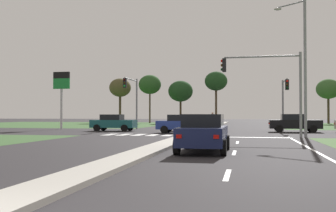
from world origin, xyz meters
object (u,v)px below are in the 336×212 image
Objects in this scene: traffic_signal_far_right at (284,95)px; street_lamp_second at (302,60)px; pedestrian_at_median at (213,118)px; treeline_second at (150,85)px; car_blue_fifth at (181,124)px; car_black_sixth at (295,123)px; car_navy_fourth at (204,133)px; traffic_signal_near_right at (270,78)px; treeline_near at (120,88)px; fuel_price_totem at (61,87)px; car_silver_near at (203,120)px; treeline_fifth at (328,89)px; treeline_fourth at (216,81)px; car_teal_third at (113,123)px; car_red_second at (195,123)px; traffic_signal_far_left at (132,94)px; treeline_third at (181,91)px.

street_lamp_second reaches higher than traffic_signal_far_right.
pedestrian_at_median is 0.19× the size of treeline_second.
car_black_sixth is (9.57, 3.76, 0.02)m from car_blue_fifth.
car_navy_fourth is 12.38m from traffic_signal_near_right.
car_blue_fifth is at bearing 144.67° from traffic_signal_near_right.
treeline_near reaches higher than car_black_sixth.
car_navy_fourth is 28.67m from fuel_price_totem.
car_navy_fourth is 0.85× the size of traffic_signal_far_right.
treeline_second is (-11.06, 11.68, 6.23)m from car_silver_near.
car_blue_fifth is at bearing -116.74° from treeline_fifth.
treeline_fourth reaches higher than car_navy_fourth.
treeline_fourth reaches higher than treeline_second.
street_lamp_second reaches higher than car_teal_third.
car_navy_fourth is at bearing -114.24° from street_lamp_second.
car_red_second is 36.12m from treeline_second.
treeline_second reaches higher than pedestrian_at_median.
car_blue_fifth is 15.56m from fuel_price_totem.
traffic_signal_far_left is at bearing -111.09° from car_red_second.
treeline_second is at bearing 106.16° from car_navy_fourth.
car_blue_fifth is at bearing -80.49° from treeline_third.
traffic_signal_far_left is (0.77, 3.70, 2.93)m from car_teal_third.
treeline_third is 0.86× the size of treeline_fourth.
car_silver_near is 11.53m from treeline_fourth.
car_blue_fifth is 2.46× the size of pedestrian_at_median.
car_black_sixth is at bearing -51.86° from treeline_near.
pedestrian_at_median is 27.45m from treeline_third.
traffic_signal_far_left is at bearing -145.24° from pedestrian_at_median.
pedestrian_at_median is (-5.34, 16.51, -2.87)m from traffic_signal_near_right.
car_blue_fifth is 11.04m from street_lamp_second.
traffic_signal_near_right is at bearing 104.47° from car_silver_near.
car_red_second is 0.99× the size of car_black_sixth.
traffic_signal_far_right is at bearing -107.78° from treeline_fifth.
treeline_third reaches higher than pedestrian_at_median.
car_red_second is 9.08m from traffic_signal_far_right.
treeline_near is (-27.50, 43.16, 1.26)m from street_lamp_second.
car_navy_fourth is at bearing -52.04° from fuel_price_totem.
fuel_price_totem reaches higher than traffic_signal_near_right.
treeline_near is 37.28m from treeline_fifth.
treeline_near reaches higher than car_teal_third.
traffic_signal_far_right reaches higher than car_navy_fourth.
car_black_sixth reaches higher than car_red_second.
pedestrian_at_median is at bearing 172.70° from car_red_second.
car_teal_third is at bearing -167.24° from traffic_signal_far_right.
car_black_sixth is at bearing 73.57° from traffic_signal_near_right.
car_silver_near is 0.61× the size of treeline_fifth.
traffic_signal_near_right is 40.63m from treeline_fourth.
treeline_second is (-20.89, 30.70, 3.53)m from traffic_signal_far_right.
car_teal_third is 0.69× the size of fuel_price_totem.
car_silver_near is at bearing -38.24° from treeline_near.
traffic_signal_near_right is 0.66× the size of treeline_second.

